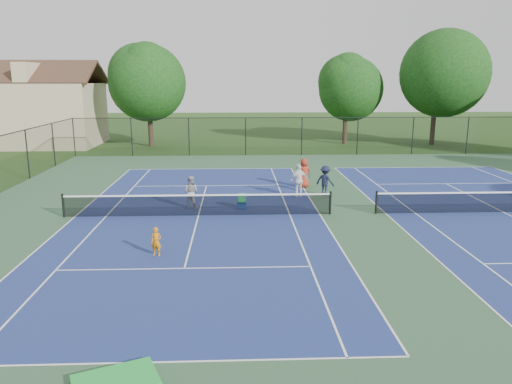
{
  "coord_description": "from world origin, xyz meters",
  "views": [
    {
      "loc": [
        -5.3,
        -21.67,
        6.01
      ],
      "look_at": [
        -4.45,
        -1.0,
        1.3
      ],
      "focal_mm": 35.0,
      "sensor_mm": 36.0,
      "label": 1
    }
  ],
  "objects_px": {
    "tree_back_a": "(148,78)",
    "tree_back_c": "(347,85)",
    "instructor": "(191,192)",
    "bystander_c": "(304,173)",
    "child_player": "(156,242)",
    "bystander_b": "(325,181)",
    "clapboard_house": "(41,111)",
    "ball_hopper": "(242,198)",
    "tree_back_d": "(437,69)",
    "ball_crate": "(242,205)",
    "bystander_a": "(299,180)"
  },
  "relations": [
    {
      "from": "tree_back_a",
      "to": "tree_back_c",
      "type": "xyz_separation_m",
      "value": [
        18.0,
        1.0,
        -0.56
      ]
    },
    {
      "from": "instructor",
      "to": "bystander_c",
      "type": "distance_m",
      "value": 7.4
    },
    {
      "from": "bystander_c",
      "to": "child_player",
      "type": "bearing_deg",
      "value": 46.8
    },
    {
      "from": "tree_back_a",
      "to": "instructor",
      "type": "xyz_separation_m",
      "value": [
        5.56,
        -22.6,
        -5.26
      ]
    },
    {
      "from": "tree_back_c",
      "to": "bystander_b",
      "type": "distance_m",
      "value": 22.43
    },
    {
      "from": "clapboard_house",
      "to": "ball_hopper",
      "type": "xyz_separation_m",
      "value": [
        17.96,
        -23.82,
        -2.56
      ]
    },
    {
      "from": "tree_back_d",
      "to": "instructor",
      "type": "xyz_separation_m",
      "value": [
        -20.44,
        -22.6,
        -6.04
      ]
    },
    {
      "from": "instructor",
      "to": "ball_crate",
      "type": "height_order",
      "value": "instructor"
    },
    {
      "from": "bystander_a",
      "to": "ball_crate",
      "type": "height_order",
      "value": "bystander_a"
    },
    {
      "from": "child_player",
      "to": "ball_hopper",
      "type": "xyz_separation_m",
      "value": [
        3.04,
        6.31,
        0.02
      ]
    },
    {
      "from": "instructor",
      "to": "ball_hopper",
      "type": "xyz_separation_m",
      "value": [
        2.4,
        -0.22,
        -0.25
      ]
    },
    {
      "from": "tree_back_d",
      "to": "clapboard_house",
      "type": "xyz_separation_m",
      "value": [
        -36.0,
        1.0,
        -3.73
      ]
    },
    {
      "from": "tree_back_d",
      "to": "bystander_b",
      "type": "height_order",
      "value": "tree_back_d"
    },
    {
      "from": "instructor",
      "to": "tree_back_d",
      "type": "bearing_deg",
      "value": -112.69
    },
    {
      "from": "clapboard_house",
      "to": "ball_crate",
      "type": "relative_size",
      "value": 26.39
    },
    {
      "from": "tree_back_c",
      "to": "child_player",
      "type": "xyz_separation_m",
      "value": [
        -13.08,
        -30.13,
        -4.97
      ]
    },
    {
      "from": "instructor",
      "to": "bystander_a",
      "type": "distance_m",
      "value": 5.8
    },
    {
      "from": "bystander_c",
      "to": "ball_crate",
      "type": "bearing_deg",
      "value": 40.21
    },
    {
      "from": "child_player",
      "to": "instructor",
      "type": "bearing_deg",
      "value": 96.01
    },
    {
      "from": "child_player",
      "to": "bystander_a",
      "type": "xyz_separation_m",
      "value": [
        6.04,
        8.65,
        0.36
      ]
    },
    {
      "from": "clapboard_house",
      "to": "bystander_c",
      "type": "xyz_separation_m",
      "value": [
        21.53,
        -19.22,
        -2.26
      ]
    },
    {
      "from": "clapboard_house",
      "to": "ball_crate",
      "type": "height_order",
      "value": "clapboard_house"
    },
    {
      "from": "clapboard_house",
      "to": "bystander_b",
      "type": "relative_size",
      "value": 6.86
    },
    {
      "from": "tree_back_c",
      "to": "child_player",
      "type": "distance_m",
      "value": 33.22
    },
    {
      "from": "tree_back_a",
      "to": "tree_back_c",
      "type": "distance_m",
      "value": 18.04
    },
    {
      "from": "ball_crate",
      "to": "tree_back_c",
      "type": "bearing_deg",
      "value": 67.15
    },
    {
      "from": "instructor",
      "to": "bystander_b",
      "type": "bearing_deg",
      "value": -141.19
    },
    {
      "from": "bystander_b",
      "to": "tree_back_d",
      "type": "bearing_deg",
      "value": -87.12
    },
    {
      "from": "tree_back_c",
      "to": "clapboard_house",
      "type": "relative_size",
      "value": 0.78
    },
    {
      "from": "bystander_a",
      "to": "instructor",
      "type": "bearing_deg",
      "value": -3.86
    },
    {
      "from": "tree_back_d",
      "to": "tree_back_a",
      "type": "bearing_deg",
      "value": -180.0
    },
    {
      "from": "ball_hopper",
      "to": "tree_back_c",
      "type": "bearing_deg",
      "value": 67.15
    },
    {
      "from": "tree_back_a",
      "to": "bystander_a",
      "type": "bearing_deg",
      "value": -61.85
    },
    {
      "from": "child_player",
      "to": "instructor",
      "type": "relative_size",
      "value": 0.65
    },
    {
      "from": "tree_back_a",
      "to": "bystander_c",
      "type": "height_order",
      "value": "tree_back_a"
    },
    {
      "from": "bystander_a",
      "to": "tree_back_c",
      "type": "bearing_deg",
      "value": -133.47
    },
    {
      "from": "clapboard_house",
      "to": "ball_crate",
      "type": "distance_m",
      "value": 29.97
    },
    {
      "from": "tree_back_c",
      "to": "ball_hopper",
      "type": "bearing_deg",
      "value": -112.85
    },
    {
      "from": "tree_back_a",
      "to": "bystander_b",
      "type": "bearing_deg",
      "value": -58.49
    },
    {
      "from": "bystander_c",
      "to": "tree_back_c",
      "type": "bearing_deg",
      "value": -120.63
    },
    {
      "from": "tree_back_a",
      "to": "bystander_b",
      "type": "relative_size",
      "value": 5.81
    },
    {
      "from": "tree_back_a",
      "to": "ball_crate",
      "type": "relative_size",
      "value": 22.36
    },
    {
      "from": "bystander_b",
      "to": "ball_hopper",
      "type": "height_order",
      "value": "bystander_b"
    },
    {
      "from": "tree_back_c",
      "to": "child_player",
      "type": "bearing_deg",
      "value": -113.46
    },
    {
      "from": "tree_back_d",
      "to": "child_player",
      "type": "relative_size",
      "value": 10.15
    },
    {
      "from": "tree_back_c",
      "to": "bystander_a",
      "type": "height_order",
      "value": "tree_back_c"
    },
    {
      "from": "bystander_a",
      "to": "ball_crate",
      "type": "relative_size",
      "value": 4.25
    },
    {
      "from": "tree_back_a",
      "to": "instructor",
      "type": "bearing_deg",
      "value": -76.18
    },
    {
      "from": "bystander_a",
      "to": "bystander_b",
      "type": "relative_size",
      "value": 1.1
    },
    {
      "from": "instructor",
      "to": "ball_crate",
      "type": "bearing_deg",
      "value": -165.74
    }
  ]
}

